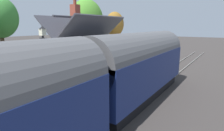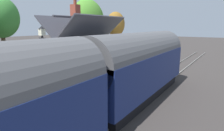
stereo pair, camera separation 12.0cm
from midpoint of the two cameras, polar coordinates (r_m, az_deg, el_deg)
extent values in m
plane|color=#383330|center=(13.42, 4.01, -8.89)|extent=(160.00, 160.00, 0.00)
cube|color=#A39B8C|center=(15.45, -8.72, -4.60)|extent=(32.00, 5.78, 0.82)
cube|color=beige|center=(13.73, -0.26, -4.71)|extent=(32.00, 0.36, 0.02)
cube|color=gray|center=(12.74, 10.49, -9.87)|extent=(52.00, 0.08, 0.14)
cube|color=gray|center=(13.31, 4.70, -8.75)|extent=(52.00, 0.08, 0.14)
cube|color=black|center=(13.20, 8.19, -7.72)|extent=(9.54, 2.29, 0.70)
cube|color=navy|center=(12.78, 8.38, -1.37)|extent=(10.37, 2.70, 2.30)
cylinder|color=#515154|center=(12.58, 8.54, 3.74)|extent=(10.37, 2.65, 2.65)
cube|color=black|center=(13.33, 3.09, 0.55)|extent=(8.81, 0.03, 0.80)
cylinder|color=black|center=(15.95, 12.94, -4.48)|extent=(0.70, 2.16, 0.70)
cylinder|color=black|center=(10.65, 0.92, -12.49)|extent=(0.70, 2.16, 0.70)
cube|color=black|center=(17.51, 15.61, 3.19)|extent=(0.04, 2.16, 0.90)
cylinder|color=#F2EDCC|center=(17.69, 15.46, 0.06)|extent=(0.06, 0.24, 0.24)
cube|color=red|center=(17.82, 15.42, -1.35)|extent=(0.16, 2.56, 0.24)
cube|color=silver|center=(16.25, -7.96, 2.88)|extent=(5.70, 3.85, 2.86)
cube|color=#38383F|center=(15.45, -5.45, 10.98)|extent=(6.20, 2.18, 1.94)
cube|color=#38383F|center=(16.71, -10.72, 10.88)|extent=(6.20, 2.18, 1.94)
cylinder|color=#38383F|center=(16.08, -8.28, 13.96)|extent=(6.20, 0.16, 0.16)
cube|color=brown|center=(15.39, -10.53, 12.56)|extent=(0.56, 0.56, 2.63)
cylinder|color=brown|center=(15.49, -10.74, 18.09)|extent=(0.24, 0.24, 0.36)
cube|color=teal|center=(15.95, -0.22, 1.45)|extent=(0.90, 0.06, 2.10)
cube|color=teal|center=(14.71, -3.22, 3.13)|extent=(0.80, 0.05, 1.10)
cube|color=brown|center=(20.46, 4.98, 1.98)|extent=(1.40, 0.41, 0.06)
cube|color=brown|center=(20.34, 5.44, 2.57)|extent=(1.40, 0.12, 0.40)
cube|color=black|center=(20.01, 4.22, 1.10)|extent=(0.06, 0.36, 0.44)
cube|color=black|center=(20.99, 5.67, 1.57)|extent=(0.06, 0.36, 0.44)
cube|color=black|center=(11.24, -28.01, -8.78)|extent=(0.07, 0.36, 0.44)
cube|color=teal|center=(11.46, -17.83, -7.74)|extent=(1.04, 0.32, 0.37)
ellipsoid|color=olive|center=(11.37, -17.93, -6.31)|extent=(0.94, 0.29, 0.29)
cylinder|color=#9E5138|center=(21.36, 11.78, 1.39)|extent=(0.37, 0.37, 0.32)
ellipsoid|color=#4C8C2D|center=(21.30, 11.82, 2.19)|extent=(0.41, 0.41, 0.44)
cylinder|color=#9E5138|center=(10.88, -14.96, -8.55)|extent=(0.50, 0.50, 0.39)
ellipsoid|color=olive|center=(10.76, -15.07, -6.63)|extent=(0.54, 0.54, 0.45)
cone|color=#D53760|center=(10.70, -15.12, -5.67)|extent=(0.13, 0.13, 0.22)
cylinder|color=black|center=(10.12, -19.12, -1.26)|extent=(0.10, 0.10, 3.46)
cylinder|color=black|center=(9.90, -19.73, 7.69)|extent=(0.05, 0.50, 0.05)
cube|color=beige|center=(9.89, -19.85, 9.36)|extent=(0.24, 0.24, 0.32)
cone|color=black|center=(9.89, -19.94, 10.63)|extent=(0.32, 0.32, 0.14)
cylinder|color=#4C3828|center=(24.06, -6.98, 4.63)|extent=(0.34, 0.34, 3.58)
ellipsoid|color=#4C8C2D|center=(23.89, -7.20, 13.12)|extent=(4.39, 3.79, 5.05)
cylinder|color=#4C3828|center=(24.22, -29.24, 3.88)|extent=(0.42, 0.42, 4.08)
ellipsoid|color=#3D8438|center=(24.09, -30.10, 12.31)|extent=(3.86, 3.38, 4.37)
cylinder|color=#4C3828|center=(29.90, 1.18, 6.21)|extent=(0.26, 0.26, 3.71)
ellipsoid|color=olive|center=(29.77, 1.20, 12.23)|extent=(3.12, 2.66, 3.67)
camera|label=1|loc=(0.06, -89.76, 0.05)|focal=30.68mm
camera|label=2|loc=(0.06, 90.24, -0.05)|focal=30.68mm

